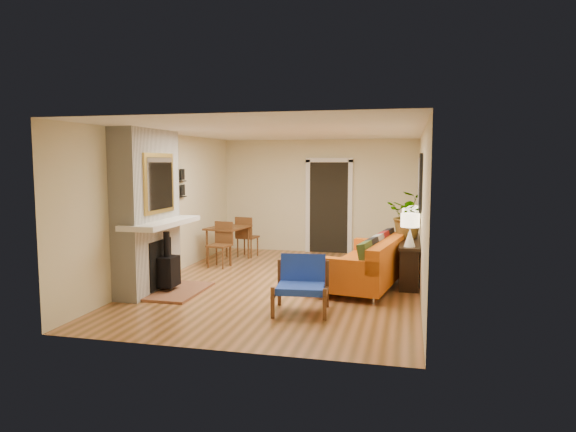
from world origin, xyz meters
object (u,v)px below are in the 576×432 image
sofa (371,264)px  dining_table (231,234)px  ottoman (324,279)px  blue_chair (302,281)px  console_table (409,248)px  lamp_far (410,216)px  lamp_near (410,226)px  houseplant (410,215)px

sofa → dining_table: (-3.03, 1.57, 0.19)m
ottoman → blue_chair: size_ratio=1.06×
console_table → lamp_far: lamp_far is taller
ottoman → console_table: size_ratio=0.47×
sofa → lamp_far: size_ratio=4.44×
lamp_near → dining_table: bearing=155.1°
lamp_far → console_table: bearing=-90.0°
sofa → ottoman: sofa is taller
console_table → ottoman: bearing=-141.3°
houseplant → console_table: bearing=-87.8°
blue_chair → lamp_near: lamp_near is taller
blue_chair → lamp_far: (1.47, 2.98, 0.64)m
console_table → lamp_near: (0.00, -0.72, 0.49)m
ottoman → lamp_near: size_ratio=1.60×
houseplant → dining_table: bearing=168.9°
ottoman → dining_table: bearing=138.5°
sofa → dining_table: 3.42m
ottoman → lamp_far: size_ratio=1.60×
dining_table → lamp_near: (3.65, -1.69, 0.48)m
blue_chair → lamp_near: size_ratio=1.51×
dining_table → sofa: bearing=-27.4°
console_table → lamp_near: size_ratio=3.43×
lamp_near → console_table: bearing=90.0°
sofa → ottoman: 0.88m
sofa → houseplant: bearing=54.8°
lamp_far → houseplant: houseplant is taller
houseplant → blue_chair: bearing=-120.5°
blue_chair → lamp_far: bearing=63.9°
lamp_far → ottoman: bearing=-125.8°
sofa → console_table: (0.62, 0.60, 0.18)m
console_table → lamp_far: bearing=90.0°
console_table → houseplant: 0.63m
sofa → dining_table: dining_table is taller
ottoman → lamp_near: 1.63m
lamp_near → sofa: bearing=168.8°
ottoman → lamp_near: bearing=14.8°
blue_chair → lamp_near: 2.19m
ottoman → lamp_far: lamp_far is taller
ottoman → console_table: bearing=38.7°
lamp_near → houseplant: size_ratio=0.64×
blue_chair → lamp_near: (1.47, 1.49, 0.64)m
sofa → lamp_near: (0.62, -0.12, 0.67)m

